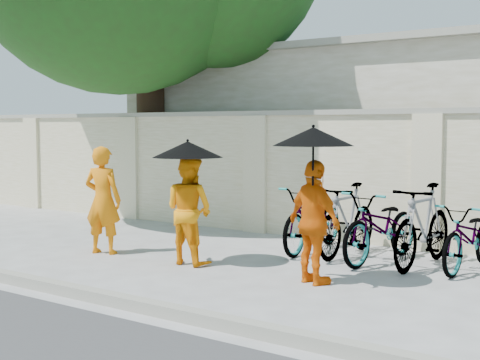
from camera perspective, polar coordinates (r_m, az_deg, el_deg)
The scene contains 13 objects.
ground at distance 8.54m, azimuth -4.59°, elevation -7.69°, with size 80.00×80.00×0.00m, color #B2B2B2.
kerb at distance 7.34m, azimuth -13.26°, elevation -9.37°, with size 40.00×0.16×0.12m, color gray.
compound_wall at distance 10.57m, azimuth 10.84°, elevation 0.08°, with size 20.00×0.30×2.00m, color #F4E8CC.
monk_left at distance 9.71m, azimuth -11.63°, elevation -1.69°, with size 0.56×0.37×1.54m, color orange.
monk_center at distance 8.83m, azimuth -4.37°, elevation -2.57°, with size 0.70×0.54×1.43m, color orange.
parasol_center at distance 8.68m, azimuth -4.49°, elevation 2.62°, with size 0.92×0.92×0.81m.
monk_right at distance 7.72m, azimuth 6.37°, elevation -3.61°, with size 0.84×0.35×1.44m, color #E46208.
parasol_right at distance 7.57m, azimuth 6.27°, elevation 3.71°, with size 0.92×0.92×1.00m.
bike_0 at distance 9.80m, azimuth 6.30°, elevation -3.28°, with size 0.64×1.82×0.96m, color gray.
bike_1 at distance 9.49m, azimuth 9.15°, elevation -3.38°, with size 0.48×1.70×1.02m, color gray.
bike_2 at distance 9.15m, azimuth 12.00°, elevation -3.88°, with size 0.64×1.84×0.97m, color gray.
bike_3 at distance 8.94m, azimuth 15.35°, elevation -3.79°, with size 0.51×1.79×1.08m, color gray.
bike_4 at distance 8.91m, azimuth 19.06°, elevation -4.61°, with size 0.57×1.64×0.86m, color gray.
Camera 1 is at (5.37, -6.39, 1.82)m, focal length 50.00 mm.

